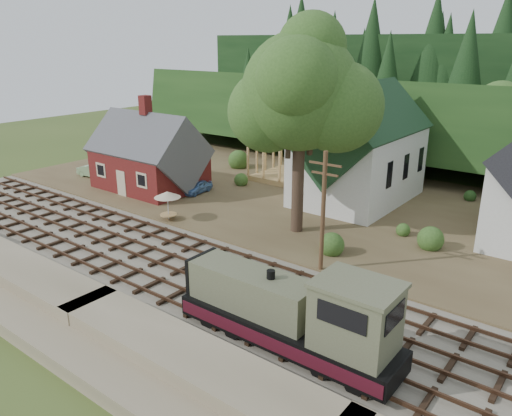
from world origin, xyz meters
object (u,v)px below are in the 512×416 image
Objects in this scene: car_green at (93,171)px; patio_set at (167,196)px; car_blue at (197,187)px; locomotive at (294,315)px.

car_green is 16.91m from patio_set.
car_blue is 13.14m from car_green.
locomotive is 3.21× the size of car_blue.
locomotive reaches higher than patio_set.
car_green is (-34.27, 12.89, -1.09)m from locomotive.
car_blue is at bearing 116.50° from patio_set.
locomotive reaches higher than car_green.
car_green is at bearing -173.91° from car_blue.
car_blue is 1.46× the size of patio_set.
car_green is at bearing 159.40° from locomotive.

